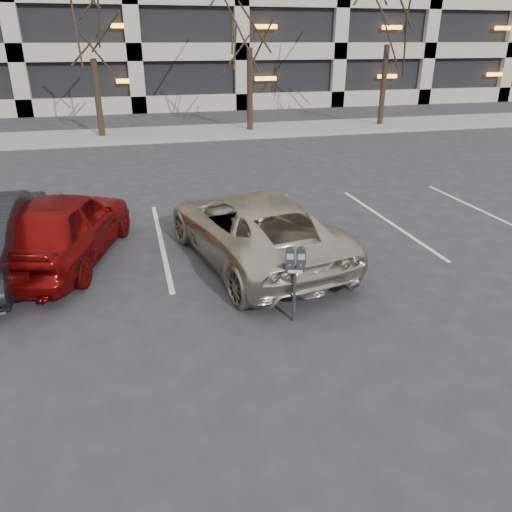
{
  "coord_description": "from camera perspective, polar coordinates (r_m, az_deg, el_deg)",
  "views": [
    {
      "loc": [
        -1.91,
        -8.27,
        4.16
      ],
      "look_at": [
        -0.13,
        -1.33,
        1.05
      ],
      "focal_mm": 35.0,
      "sensor_mm": 36.0,
      "label": 1
    }
  ],
  "objects": [
    {
      "name": "suv_silver",
      "position": [
        10.04,
        -0.28,
        3.29
      ],
      "size": [
        3.18,
        5.34,
        1.4
      ],
      "rotation": [
        0.0,
        0.0,
        3.32
      ],
      "color": "beige",
      "rests_on": "ground"
    },
    {
      "name": "sidewalk",
      "position": [
        24.69,
        -10.0,
        13.58
      ],
      "size": [
        80.0,
        4.0,
        0.12
      ],
      "primitive_type": "cube",
      "color": "gray",
      "rests_on": "ground"
    },
    {
      "name": "car_red",
      "position": [
        10.66,
        -21.25,
        3.11
      ],
      "size": [
        2.9,
        4.65,
        1.48
      ],
      "primitive_type": "imported",
      "rotation": [
        0.0,
        0.0,
        2.85
      ],
      "color": "maroon",
      "rests_on": "ground"
    },
    {
      "name": "ground",
      "position": [
        9.46,
        -1.22,
        -2.63
      ],
      "size": [
        140.0,
        140.0,
        0.0
      ],
      "primitive_type": "plane",
      "color": "#28282B",
      "rests_on": "ground"
    },
    {
      "name": "parking_meter",
      "position": [
        7.69,
        4.51,
        -1.23
      ],
      "size": [
        0.34,
        0.21,
        1.25
      ],
      "rotation": [
        0.0,
        0.0,
        -0.29
      ],
      "color": "black",
      "rests_on": "ground"
    },
    {
      "name": "stall_lines",
      "position": [
        11.37,
        -10.79,
        1.61
      ],
      "size": [
        16.9,
        5.2,
        0.0
      ],
      "color": "silver",
      "rests_on": "ground"
    },
    {
      "name": "tree_b",
      "position": [
        24.33,
        -18.79,
        25.51
      ],
      "size": [
        3.34,
        3.34,
        7.6
      ],
      "color": "black",
      "rests_on": "ground"
    }
  ]
}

